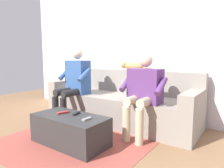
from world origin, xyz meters
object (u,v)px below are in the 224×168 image
Objects in this scene: couch at (119,104)px; cat_on_backrest at (132,66)px; coffee_table at (70,130)px; remote_gray at (87,119)px; person_left_seated at (143,90)px; remote_black at (76,114)px; remote_red at (63,113)px; person_right_seated at (75,81)px.

cat_on_backrest is (-0.07, -0.29, 0.61)m from couch.
couch is 1.10m from coffee_table.
remote_gray is (-0.28, 0.00, 0.19)m from coffee_table.
person_left_seated reaches higher than cat_on_backrest.
person_left_seated reaches higher than remote_gray.
cat_on_backrest is 4.84× the size of remote_black.
remote_red is at bearing -7.65° from coffee_table.
person_left_seated is at bearing -130.28° from coffee_table.
couch is at bearing -146.57° from person_right_seated.
cat_on_backrest reaches higher than remote_red.
cat_on_backrest reaches higher than coffee_table.
person_right_seated is 1.00m from cat_on_backrest.
remote_red is at bearing 82.75° from couch.
coffee_table is 0.23m from remote_red.
person_right_seated reaches higher than cat_on_backrest.
person_left_seated reaches higher than remote_black.
cat_on_backrest is at bearing -169.99° from remote_gray.
person_left_seated is 1.06m from remote_red.
couch is 2.68× the size of coffee_table.
couch is at bearing -164.14° from remote_gray.
couch is 2.30× the size of person_left_seated.
coffee_table is at bearing 143.23° from remote_black.
remote_gray is at bearing 142.19° from person_right_seated.
person_right_seated is (0.61, -0.69, 0.49)m from coffee_table.
coffee_table is at bearing 49.72° from person_left_seated.
remote_red is at bearing 125.31° from person_right_seated.
remote_red is at bearing -91.31° from remote_gray.
coffee_table is 7.73× the size of remote_black.
remote_red is 1.23× the size of remote_black.
person_left_seated is 1.86× the size of cat_on_backrest.
person_left_seated is at bearing 148.76° from couch.
couch reaches higher than remote_red.
remote_red is (0.75, 0.70, -0.26)m from person_left_seated.
remote_red is at bearing 81.28° from cat_on_backrest.
remote_black is at bearing 88.32° from cat_on_backrest.
couch is at bearing -90.00° from coffee_table.
remote_black is (-0.65, 0.61, -0.30)m from person_right_seated.
person_right_seated reaches higher than remote_black.
person_right_seated is at bearing 45.52° from cat_on_backrest.
cat_on_backrest is at bearing -134.48° from person_right_seated.
coffee_table is 0.79× the size of person_right_seated.
cat_on_backrest is 3.95× the size of remote_red.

